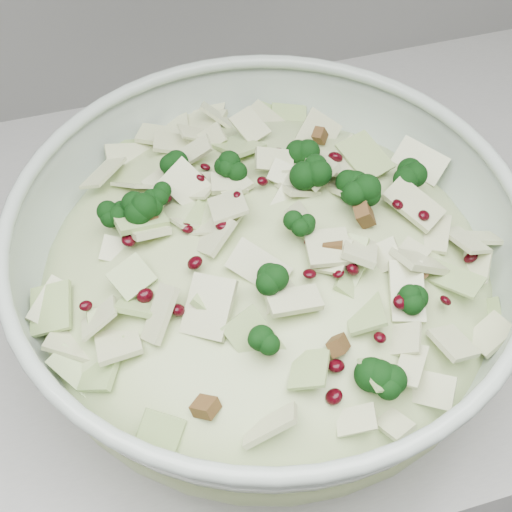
# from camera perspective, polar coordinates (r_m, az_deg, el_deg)

# --- Properties ---
(mixing_bowl) EXTENTS (0.45, 0.45, 0.16)m
(mixing_bowl) POSITION_cam_1_polar(r_m,az_deg,el_deg) (0.60, 0.81, -1.87)
(mixing_bowl) COLOR #B1C3B5
(mixing_bowl) RESTS_ON counter
(salad) EXTENTS (0.40, 0.40, 0.17)m
(salad) POSITION_cam_1_polar(r_m,az_deg,el_deg) (0.58, 0.83, -0.31)
(salad) COLOR #C1D290
(salad) RESTS_ON mixing_bowl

